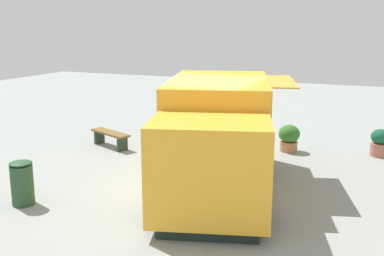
{
  "coord_description": "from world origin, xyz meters",
  "views": [
    {
      "loc": [
        3.96,
        -9.8,
        3.69
      ],
      "look_at": [
        -0.53,
        0.71,
        1.1
      ],
      "focal_mm": 43.05,
      "sensor_mm": 36.0,
      "label": 1
    }
  ],
  "objects": [
    {
      "name": "food_truck",
      "position": [
        0.52,
        -0.33,
        1.18
      ],
      "size": [
        3.71,
        5.92,
        2.44
      ],
      "color": "#F6AB2C",
      "rests_on": "ground_plane"
    },
    {
      "name": "ground_plane",
      "position": [
        0.0,
        0.0,
        0.0
      ],
      "size": [
        40.0,
        40.0,
        0.0
      ],
      "primitive_type": "plane",
      "color": "#919894"
    },
    {
      "name": "planter_flowering_far",
      "position": [
        1.41,
        3.45,
        0.43
      ],
      "size": [
        0.63,
        0.63,
        0.8
      ],
      "color": "#B3724A",
      "rests_on": "ground_plane"
    },
    {
      "name": "planter_flowering_near",
      "position": [
        3.9,
        3.96,
        0.4
      ],
      "size": [
        0.52,
        0.52,
        0.79
      ],
      "color": "#B06B57",
      "rests_on": "ground_plane"
    },
    {
      "name": "trash_bin",
      "position": [
        -2.84,
        -2.86,
        0.48
      ],
      "size": [
        0.47,
        0.47,
        0.95
      ],
      "color": "#294C2D",
      "rests_on": "ground_plane"
    },
    {
      "name": "plaza_bench",
      "position": [
        -3.71,
        1.77,
        0.36
      ],
      "size": [
        1.58,
        0.97,
        0.48
      ],
      "color": "brown",
      "rests_on": "ground_plane"
    }
  ]
}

